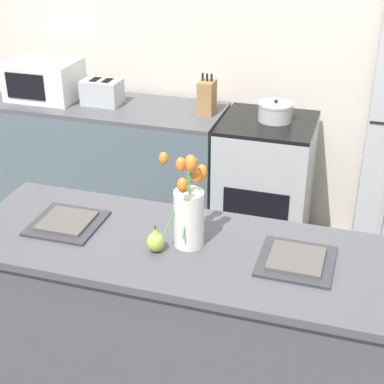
{
  "coord_description": "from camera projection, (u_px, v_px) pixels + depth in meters",
  "views": [
    {
      "loc": [
        0.68,
        -1.95,
        2.25
      ],
      "look_at": [
        0.0,
        0.25,
        1.06
      ],
      "focal_mm": 55.0,
      "sensor_mm": 36.0,
      "label": 1
    }
  ],
  "objects": [
    {
      "name": "plate_setting_right",
      "position": [
        296.0,
        260.0,
        2.31
      ],
      "size": [
        0.3,
        0.3,
        0.02
      ],
      "color": "#333338",
      "rests_on": "kitchen_island"
    },
    {
      "name": "back_wall",
      "position": [
        269.0,
        39.0,
        3.94
      ],
      "size": [
        5.2,
        0.08,
        2.7
      ],
      "color": "silver",
      "rests_on": "ground_plane"
    },
    {
      "name": "microwave",
      "position": [
        44.0,
        80.0,
        4.13
      ],
      "size": [
        0.48,
        0.37,
        0.27
      ],
      "color": "white",
      "rests_on": "back_counter"
    },
    {
      "name": "knife_block",
      "position": [
        207.0,
        97.0,
        3.85
      ],
      "size": [
        0.1,
        0.14,
        0.27
      ],
      "color": "#A37547",
      "rests_on": "back_counter"
    },
    {
      "name": "toaster",
      "position": [
        102.0,
        92.0,
        4.04
      ],
      "size": [
        0.28,
        0.18,
        0.17
      ],
      "color": "#B7BABC",
      "rests_on": "back_counter"
    },
    {
      "name": "stove_range",
      "position": [
        264.0,
        185.0,
        3.98
      ],
      "size": [
        0.6,
        0.61,
        0.92
      ],
      "color": "#B2B5B7",
      "rests_on": "ground_plane"
    },
    {
      "name": "pear_figurine",
      "position": [
        155.0,
        241.0,
        2.37
      ],
      "size": [
        0.07,
        0.07,
        0.12
      ],
      "color": "#9EBC47",
      "rests_on": "kitchen_island"
    },
    {
      "name": "kitchen_island",
      "position": [
        176.0,
        332.0,
        2.65
      ],
      "size": [
        1.8,
        0.66,
        0.94
      ],
      "color": "#4C4C51",
      "rests_on": "ground_plane"
    },
    {
      "name": "back_counter",
      "position": [
        108.0,
        164.0,
        4.29
      ],
      "size": [
        1.68,
        0.6,
        0.92
      ],
      "color": "slate",
      "rests_on": "ground_plane"
    },
    {
      "name": "flower_vase",
      "position": [
        189.0,
        210.0,
        2.36
      ],
      "size": [
        0.16,
        0.19,
        0.43
      ],
      "color": "silver",
      "rests_on": "kitchen_island"
    },
    {
      "name": "cooking_pot",
      "position": [
        275.0,
        112.0,
        3.76
      ],
      "size": [
        0.22,
        0.22,
        0.14
      ],
      "color": "#B2B5B7",
      "rests_on": "stove_range"
    },
    {
      "name": "plate_setting_left",
      "position": [
        67.0,
        222.0,
        2.57
      ],
      "size": [
        0.3,
        0.3,
        0.02
      ],
      "color": "#333338",
      "rests_on": "kitchen_island"
    }
  ]
}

